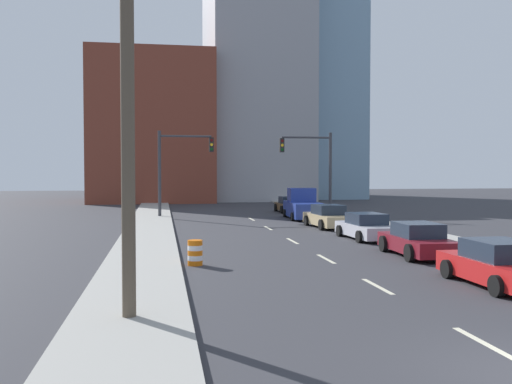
{
  "coord_description": "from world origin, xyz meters",
  "views": [
    {
      "loc": [
        -6.52,
        -8.63,
        3.53
      ],
      "look_at": [
        -0.51,
        27.71,
        2.2
      ],
      "focal_mm": 40.0,
      "sensor_mm": 36.0,
      "label": 1
    }
  ],
  "objects": [
    {
      "name": "sidewalk_right",
      "position": [
        7.28,
        44.28,
        0.08
      ],
      "size": [
        2.86,
        88.56,
        0.15
      ],
      "color": "#9E9B93",
      "rests_on": "ground"
    },
    {
      "name": "sedan_brown",
      "position": [
        4.37,
        39.36,
        0.63
      ],
      "size": [
        2.15,
        4.24,
        1.36
      ],
      "rotation": [
        0.0,
        0.0,
        -0.0
      ],
      "color": "brown",
      "rests_on": "ground"
    },
    {
      "name": "sidewalk_left",
      "position": [
        -7.28,
        44.28,
        0.08
      ],
      "size": [
        2.86,
        88.56,
        0.15
      ],
      "color": "#9E9B93",
      "rests_on": "ground"
    },
    {
      "name": "traffic_signal_left",
      "position": [
        -5.56,
        35.09,
        4.26
      ],
      "size": [
        4.23,
        0.35,
        6.61
      ],
      "color": "#38383D",
      "rests_on": "ground"
    },
    {
      "name": "lane_stripe_at_26m",
      "position": [
        0.0,
        26.14,
        0.0
      ],
      "size": [
        0.16,
        2.4,
        0.01
      ],
      "primitive_type": "cube",
      "color": "beige",
      "rests_on": "ground"
    },
    {
      "name": "lane_stripe_at_8m",
      "position": [
        0.0,
        7.91,
        0.0
      ],
      "size": [
        0.16,
        2.4,
        0.01
      ],
      "primitive_type": "cube",
      "color": "beige",
      "rests_on": "ground"
    },
    {
      "name": "building_glass_right",
      "position": [
        12.67,
        69.46,
        18.02
      ],
      "size": [
        13.0,
        20.0,
        36.05
      ],
      "color": "#7A9EB7",
      "rests_on": "ground"
    },
    {
      "name": "sedan_red",
      "position": [
        3.73,
        7.37,
        0.64
      ],
      "size": [
        2.16,
        4.56,
        1.41
      ],
      "rotation": [
        0.0,
        0.0,
        -0.0
      ],
      "color": "red",
      "rests_on": "ground"
    },
    {
      "name": "sedan_tan",
      "position": [
        3.79,
        25.87,
        0.66
      ],
      "size": [
        2.32,
        4.89,
        1.44
      ],
      "rotation": [
        0.0,
        0.0,
        0.05
      ],
      "color": "tan",
      "rests_on": "ground"
    },
    {
      "name": "traffic_signal_right",
      "position": [
        5.56,
        35.09,
        4.26
      ],
      "size": [
        4.23,
        0.35,
        6.61
      ],
      "color": "#38383D",
      "rests_on": "ground"
    },
    {
      "name": "lane_stripe_at_19m",
      "position": [
        0.0,
        19.45,
        0.0
      ],
      "size": [
        0.16,
        2.4,
        0.01
      ],
      "primitive_type": "cube",
      "color": "beige",
      "rests_on": "ground"
    },
    {
      "name": "utility_pole_left_near",
      "position": [
        -7.29,
        4.85,
        5.16
      ],
      "size": [
        1.6,
        0.32,
        10.08
      ],
      "color": "brown",
      "rests_on": "ground"
    },
    {
      "name": "lane_stripe_at_13m",
      "position": [
        0.0,
        13.48,
        0.0
      ],
      "size": [
        0.16,
        2.4,
        0.01
      ],
      "primitive_type": "cube",
      "color": "beige",
      "rests_on": "ground"
    },
    {
      "name": "lane_stripe_at_2m",
      "position": [
        0.0,
        2.0,
        0.0
      ],
      "size": [
        0.16,
        2.4,
        0.01
      ],
      "primitive_type": "cube",
      "color": "beige",
      "rests_on": "ground"
    },
    {
      "name": "pickup_truck_blue",
      "position": [
        3.87,
        32.64,
        0.91
      ],
      "size": [
        2.71,
        5.8,
        2.28
      ],
      "rotation": [
        0.0,
        0.0,
        -0.06
      ],
      "color": "navy",
      "rests_on": "ground"
    },
    {
      "name": "building_brick_left",
      "position": [
        -7.59,
        61.46,
        8.54
      ],
      "size": [
        14.0,
        16.0,
        17.09
      ],
      "color": "brown",
      "rests_on": "ground"
    },
    {
      "name": "building_office_center",
      "position": [
        5.45,
        65.46,
        15.51
      ],
      "size": [
        12.0,
        20.0,
        31.01
      ],
      "color": "#99999E",
      "rests_on": "ground"
    },
    {
      "name": "sedan_silver",
      "position": [
        4.0,
        19.66,
        0.62
      ],
      "size": [
        2.25,
        4.68,
        1.36
      ],
      "rotation": [
        0.0,
        0.0,
        0.04
      ],
      "color": "#B2B2BC",
      "rests_on": "ground"
    },
    {
      "name": "sedan_maroon",
      "position": [
        3.98,
        13.6,
        0.65
      ],
      "size": [
        2.21,
        4.66,
        1.4
      ],
      "rotation": [
        0.0,
        0.0,
        -0.03
      ],
      "color": "maroon",
      "rests_on": "ground"
    },
    {
      "name": "lane_stripe_at_33m",
      "position": [
        0.0,
        32.79,
        0.0
      ],
      "size": [
        0.16,
        2.4,
        0.01
      ],
      "primitive_type": "cube",
      "color": "beige",
      "rests_on": "ground"
    },
    {
      "name": "traffic_barrel",
      "position": [
        -5.31,
        12.77,
        0.47
      ],
      "size": [
        0.56,
        0.56,
        0.95
      ],
      "color": "orange",
      "rests_on": "ground"
    }
  ]
}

